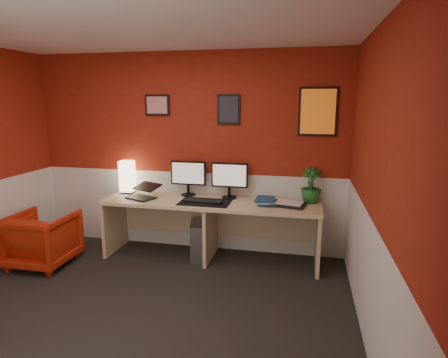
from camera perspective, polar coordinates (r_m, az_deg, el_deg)
ground at (r=3.67m, az=-14.10°, el=-19.78°), size 4.00×3.50×0.01m
ceiling at (r=3.20m, az=-16.52°, el=22.12°), size 4.00×3.50×0.01m
wall_back at (r=4.80m, az=-5.63°, el=3.95°), size 4.00×0.01×2.50m
wall_right at (r=2.90m, az=22.54°, el=-2.11°), size 0.01×3.50×2.50m
wainscot_back at (r=4.96m, az=-5.48°, el=-4.67°), size 4.00×0.01×1.00m
wainscot_right at (r=3.16m, az=21.33°, el=-15.44°), size 0.01×3.50×1.00m
desk at (r=4.59m, az=-2.09°, el=-7.78°), size 2.60×0.65×0.73m
shoji_lamp at (r=4.99m, az=-14.50°, el=0.20°), size 0.16×0.16×0.40m
laptop at (r=4.68m, az=-12.60°, el=-1.61°), size 0.39×0.34×0.22m
monitor_left at (r=4.70m, az=-5.51°, el=0.94°), size 0.45×0.06×0.58m
monitor_right at (r=4.55m, az=0.81°, el=0.62°), size 0.45×0.06×0.58m
desk_mat at (r=4.42m, az=-2.91°, el=-3.56°), size 0.60×0.38×0.01m
keyboard at (r=4.43m, az=-3.41°, el=-3.36°), size 0.43×0.17×0.02m
mouse at (r=4.33m, az=-0.80°, el=-3.63°), size 0.07×0.11×0.03m
book_bottom at (r=4.38m, az=5.31°, el=-3.58°), size 0.22×0.29×0.03m
book_middle at (r=4.37m, az=5.03°, el=-3.28°), size 0.23×0.30×0.02m
book_top at (r=4.34m, az=4.85°, el=-3.03°), size 0.22×0.29×0.03m
zen_tray at (r=4.34m, az=9.87°, el=-3.85°), size 0.40×0.32×0.03m
potted_plant at (r=4.48m, az=13.12°, el=-0.95°), size 0.25×0.25×0.41m
pc_tower at (r=4.70m, az=-3.82°, el=-9.15°), size 0.30×0.49×0.45m
armchair at (r=4.93m, az=-25.91°, el=-8.21°), size 0.68×0.70×0.63m
art_left at (r=4.87m, az=-10.11°, el=11.02°), size 0.32×0.02×0.26m
art_center at (r=4.61m, az=0.72°, el=10.54°), size 0.28×0.02×0.36m
art_right at (r=4.52m, az=14.10°, el=9.91°), size 0.44×0.02×0.56m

